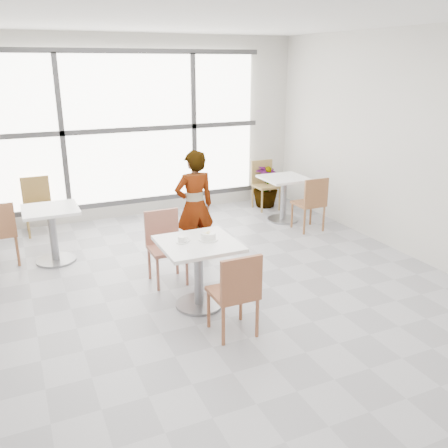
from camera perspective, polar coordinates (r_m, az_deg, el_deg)
name	(u,v)px	position (r m, az deg, el deg)	size (l,w,h in m)	color
floor	(213,300)	(5.49, -1.30, -9.00)	(7.00, 7.00, 0.00)	#9E9EA5
ceiling	(211,12)	(4.88, -1.59, 23.95)	(7.00, 7.00, 0.00)	white
wall_back	(130,129)	(8.27, -11.11, 11.06)	(6.00, 6.00, 0.00)	silver
wall_right	(428,149)	(6.71, 23.13, 8.20)	(7.00, 7.00, 0.00)	silver
window	(131,129)	(8.21, -11.00, 11.01)	(4.60, 0.07, 2.52)	white
main_table	(198,262)	(5.15, -3.06, -4.53)	(0.80, 0.80, 0.75)	white
chair_near	(236,290)	(4.60, 1.48, -7.83)	(0.42, 0.42, 0.87)	#945638
chair_far	(165,241)	(5.83, -7.06, -2.07)	(0.42, 0.42, 0.87)	#A36350
oatmeal_bowl	(208,236)	(5.11, -1.88, -1.44)	(0.21, 0.21, 0.09)	white
coffee_cup	(182,240)	(5.06, -5.01, -1.88)	(0.16, 0.13, 0.07)	white
person	(195,206)	(6.36, -3.53, 2.16)	(0.54, 0.36, 1.49)	black
bg_table_left	(52,227)	(6.71, -19.77, -0.36)	(0.70, 0.70, 0.75)	white
bg_table_right	(284,193)	(8.07, 7.12, 3.74)	(0.70, 0.70, 0.75)	white
bg_chair_left_far	(37,201)	(8.00, -21.34, 2.54)	(0.42, 0.42, 0.87)	olive
bg_chair_right_near	(312,201)	(7.61, 10.39, 2.76)	(0.42, 0.42, 0.87)	brown
bg_chair_right_far	(264,181)	(8.76, 4.81, 5.10)	(0.42, 0.42, 0.87)	olive
plant_right	(265,185)	(8.87, 4.96, 4.63)	(0.45, 0.45, 0.81)	#527E48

